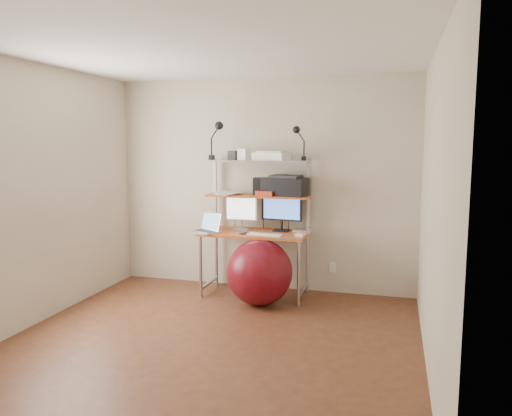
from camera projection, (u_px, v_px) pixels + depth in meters
The scene contains 20 objects.
room at pixel (209, 202), 4.22m from camera, with size 3.60×3.60×3.60m.
computer_desk at pixel (256, 212), 5.69m from camera, with size 1.20×0.60×1.57m.
wall_outlet at pixel (333, 267), 5.82m from camera, with size 0.08×0.01×0.12m, color white.
monitor_silver at pixel (241, 211), 5.78m from camera, with size 0.37×0.14×0.42m.
monitor_black at pixel (282, 210), 5.70m from camera, with size 0.48×0.16×0.49m.
laptop at pixel (208, 228), 5.66m from camera, with size 0.39×0.36×0.27m.
keyboard at pixel (265, 235), 5.47m from camera, with size 0.39×0.11×0.01m, color white.
mouse at pixel (300, 235), 5.41m from camera, with size 0.09×0.05×0.02m, color white.
mac_mini at pixel (304, 231), 5.63m from camera, with size 0.20×0.20×0.04m, color silver.
phone at pixel (244, 233), 5.54m from camera, with size 0.06×0.12×0.01m, color black.
printer at pixel (286, 186), 5.67m from camera, with size 0.54×0.41×0.23m.
nas_cube at pixel (260, 186), 5.71m from camera, with size 0.14×0.14×0.20m, color black.
red_box at pixel (265, 193), 5.63m from camera, with size 0.20×0.13×0.06m, color red.
scanner at pixel (271, 156), 5.63m from camera, with size 0.42×0.32×0.10m.
box_white at pixel (244, 154), 5.67m from camera, with size 0.11×0.09×0.13m, color white.
box_grey at pixel (234, 155), 5.77m from camera, with size 0.10×0.10×0.10m, color #2A2A2C.
clip_lamp_left at pixel (217, 132), 5.70m from camera, with size 0.17×0.10×0.44m.
clip_lamp_right at pixel (298, 135), 5.47m from camera, with size 0.15×0.08×0.38m.
exercise_ball at pixel (260, 272), 5.38m from camera, with size 0.72×0.72×0.72m, color maroon.
paper_stack at pixel (227, 193), 5.83m from camera, with size 0.39×0.42×0.02m.
Camera 1 is at (1.51, -3.93, 1.75)m, focal length 35.00 mm.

